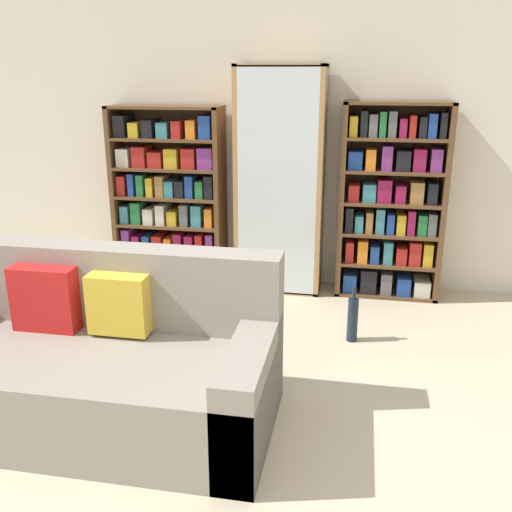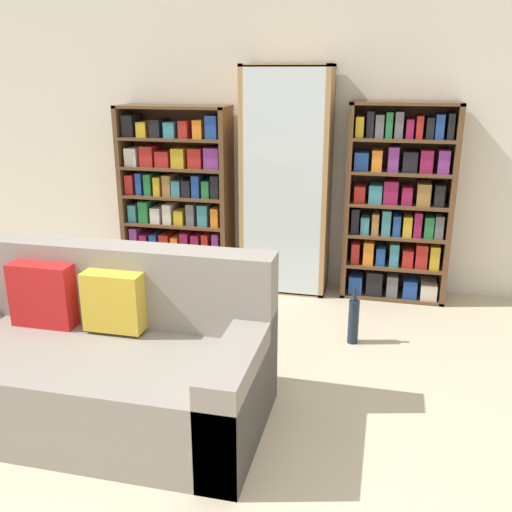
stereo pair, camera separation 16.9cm
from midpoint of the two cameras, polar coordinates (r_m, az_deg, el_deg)
ground_plane at (r=2.83m, az=-9.53°, el=-21.59°), size 16.00×16.00×0.00m
wall_back at (r=4.89m, az=0.86°, el=12.86°), size 6.71×0.06×2.70m
couch at (r=3.21m, az=-17.23°, el=-10.46°), size 1.89×0.89×0.88m
bookshelf_left at (r=5.01m, az=-9.59°, el=5.72°), size 0.96×0.32×1.52m
display_cabinet at (r=4.72m, az=1.40°, el=7.44°), size 0.71×0.36×1.84m
bookshelf_right at (r=4.71m, az=12.39°, el=5.08°), size 0.83×0.32×1.57m
wine_bottle at (r=3.99m, az=8.44°, el=-6.25°), size 0.07×0.07×0.40m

